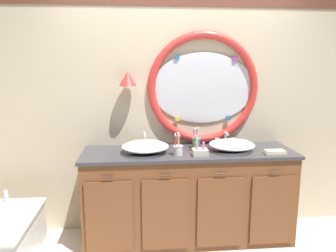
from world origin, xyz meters
name	(u,v)px	position (x,y,z in m)	size (l,w,h in m)	color
ground_plane	(185,251)	(0.00, 0.00, 0.00)	(14.00, 14.00, 0.00)	silver
back_wall_assembly	(180,104)	(0.02, 0.58, 1.32)	(6.40, 0.26, 2.60)	beige
vanity_counter	(188,195)	(0.06, 0.26, 0.45)	(2.04, 0.62, 0.90)	brown
sink_basin_left	(145,147)	(-0.35, 0.23, 0.96)	(0.44, 0.44, 0.12)	white
sink_basin_right	(232,145)	(0.48, 0.23, 0.96)	(0.44, 0.44, 0.11)	white
faucet_set_left	(145,141)	(-0.35, 0.47, 0.97)	(0.23, 0.14, 0.16)	silver
faucet_set_right	(225,139)	(0.48, 0.47, 0.96)	(0.22, 0.12, 0.14)	silver
toothbrush_holder_left	(178,149)	(-0.06, 0.13, 0.96)	(0.10, 0.10, 0.21)	white
toothbrush_holder_right	(196,143)	(0.16, 0.36, 0.96)	(0.09, 0.09, 0.21)	slate
soap_dispenser	(196,144)	(0.13, 0.25, 0.97)	(0.05, 0.06, 0.16)	#6BAD66
folded_hand_towel	(275,152)	(0.85, 0.07, 0.92)	(0.20, 0.10, 0.04)	beige
toiletry_basket	(200,152)	(0.14, 0.10, 0.94)	(0.14, 0.11, 0.12)	beige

